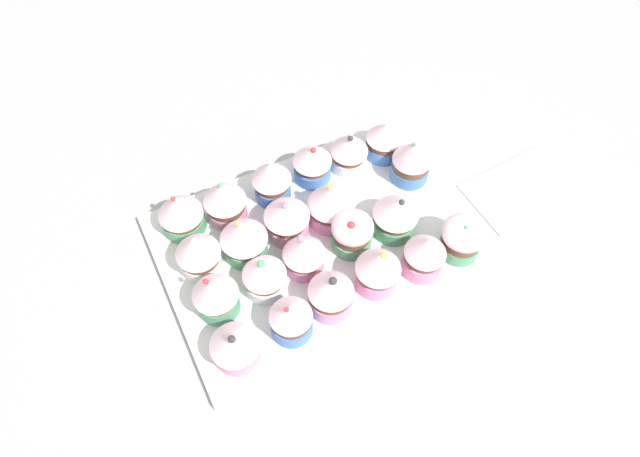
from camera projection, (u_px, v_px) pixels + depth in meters
The scene contains 25 objects.
ground_plane at pixel (320, 249), 85.65cm from camera, with size 180.00×180.00×3.00cm, color #9E9EA3.
baking_tray at pixel (320, 242), 83.87cm from camera, with size 44.27×30.96×1.20cm.
cupcake_0 at pixel (235, 345), 71.32cm from camera, with size 6.35×6.35×6.85cm.
cupcake_1 at pixel (291, 318), 73.03cm from camera, with size 5.54×5.54×7.35cm.
cupcake_2 at pixel (331, 292), 74.58cm from camera, with size 5.98×5.98×8.20cm.
cupcake_3 at pixel (378, 269), 76.24cm from camera, with size 6.08×6.08×8.06cm.
cupcake_4 at pixel (425, 254), 77.86cm from camera, with size 5.66×5.66×7.30cm.
cupcake_5 at pixel (462, 238), 79.65cm from camera, with size 6.21×6.21×6.58cm.
cupcake_6 at pixel (215, 294), 74.33cm from camera, with size 6.03×6.03×7.96cm.
cupcake_7 at pixel (264, 275), 76.68cm from camera, with size 5.91×5.91×6.71cm.
cupcake_8 at pixel (304, 253), 77.90cm from camera, with size 5.84×5.84×7.53cm.
cupcake_9 at pixel (352, 233), 80.19cm from camera, with size 5.85×5.85×6.69cm.
cupcake_10 at pixel (395, 215), 81.32cm from camera, with size 6.43×6.43×7.19cm.
cupcake_11 at pixel (198, 252), 77.82cm from camera, with size 6.13×6.13×7.45cm.
cupcake_12 at pixel (244, 238), 78.90cm from camera, with size 6.54×6.54×7.76cm.
cupcake_13 at pixel (287, 217), 80.78cm from camera, with size 6.42×6.42×7.81cm.
cupcake_14 at pixel (330, 204), 82.06cm from camera, with size 6.51×6.51×7.63cm.
cupcake_15 at pixel (412, 159), 86.11cm from camera, with size 5.83×5.83×8.11cm.
cupcake_16 at pixel (181, 213), 81.56cm from camera, with size 6.35×6.35×7.20cm.
cupcake_17 at pixel (225, 200), 82.19cm from camera, with size 6.11×6.11×7.90cm.
cupcake_18 at pixel (272, 180), 84.14cm from camera, with size 5.77×5.77×7.61cm.
cupcake_19 at pixel (312, 162), 86.63cm from camera, with size 5.82×5.82×6.79cm.
cupcake_20 at pixel (349, 150), 87.50cm from camera, with size 5.74×5.74×7.40cm.
cupcake_21 at pixel (384, 139), 89.06cm from camera, with size 5.57×5.57×6.56cm.
napkin at pixel (519, 189), 89.26cm from camera, with size 15.60×10.37×0.60cm, color white.
Camera 1 is at (-19.46, -38.63, 72.49)cm, focal length 32.86 mm.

